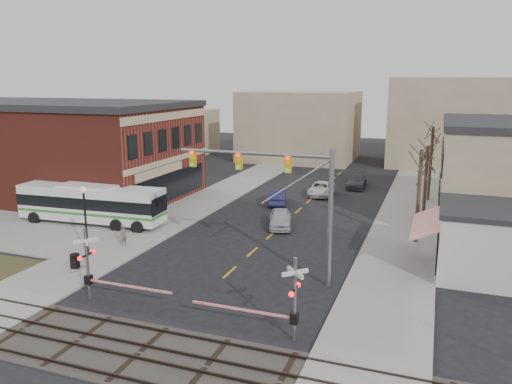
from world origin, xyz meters
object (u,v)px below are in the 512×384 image
trash_bin (75,261)px  pedestrian_far (128,217)px  transit_bus (91,203)px  street_lamp (85,207)px  car_b (278,197)px  car_c (321,189)px  traffic_signal_mast (286,186)px  pedestrian_near (124,235)px  car_a (280,218)px  rr_crossing_east (285,299)px  rr_crossing_west (94,265)px  car_d (356,181)px

trash_bin → pedestrian_far: pedestrian_far is taller
transit_bus → street_lamp: street_lamp is taller
car_b → car_c: bearing=-136.1°
pedestrian_far → traffic_signal_mast: bearing=-47.3°
car_b → pedestrian_near: 17.08m
transit_bus → car_b: transit_bus is taller
car_a → pedestrian_far: pedestrian_far is taller
traffic_signal_mast → street_lamp: traffic_signal_mast is taller
car_a → trash_bin: bearing=-142.1°
trash_bin → car_a: size_ratio=0.21×
car_b → car_c: car_b is taller
pedestrian_far → car_c: bearing=29.4°
traffic_signal_mast → rr_crossing_east: size_ratio=1.68×
rr_crossing_east → rr_crossing_west: bearing=177.3°
traffic_signal_mast → pedestrian_far: 16.40m
rr_crossing_east → car_c: 29.96m
rr_crossing_west → trash_bin: bearing=141.4°
rr_crossing_east → car_d: size_ratio=1.17×
pedestrian_near → pedestrian_far: 4.37m
car_b → car_c: size_ratio=0.91×
traffic_signal_mast → pedestrian_far: traffic_signal_mast is taller
rr_crossing_west → street_lamp: street_lamp is taller
rr_crossing_east → pedestrian_near: rr_crossing_east is taller
street_lamp → car_b: street_lamp is taller
pedestrian_far → car_b: bearing=27.9°
transit_bus → car_b: (12.30, 11.77, -1.06)m
trash_bin → traffic_signal_mast: bearing=12.7°
rr_crossing_east → car_b: bearing=108.4°
trash_bin → car_d: (12.65, 30.95, 0.13)m
street_lamp → car_d: bearing=65.0°
street_lamp → car_c: bearing=65.7°
transit_bus → rr_crossing_west: 15.39m
rr_crossing_east → car_a: (-5.56, 17.01, -1.23)m
traffic_signal_mast → street_lamp: (-13.60, -0.70, -2.25)m
car_c → pedestrian_far: bearing=-126.7°
trash_bin → car_b: 21.64m
car_a → car_b: bearing=92.3°
car_d → pedestrian_near: bearing=-117.5°
street_lamp → car_a: street_lamp is taller
rr_crossing_west → trash_bin: (-4.07, 3.26, -1.41)m
car_c → pedestrian_near: 23.08m
rr_crossing_west → car_d: rr_crossing_west is taller
traffic_signal_mast → rr_crossing_west: bearing=-144.9°
traffic_signal_mast → rr_crossing_west: size_ratio=1.68×
traffic_signal_mast → rr_crossing_east: 7.90m
rr_crossing_east → car_b: size_ratio=1.25×
transit_bus → car_d: (18.17, 22.17, -1.10)m
pedestrian_near → rr_crossing_west: bearing=-137.8°
trash_bin → car_a: 16.20m
rr_crossing_east → street_lamp: (-15.65, 5.96, 1.49)m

